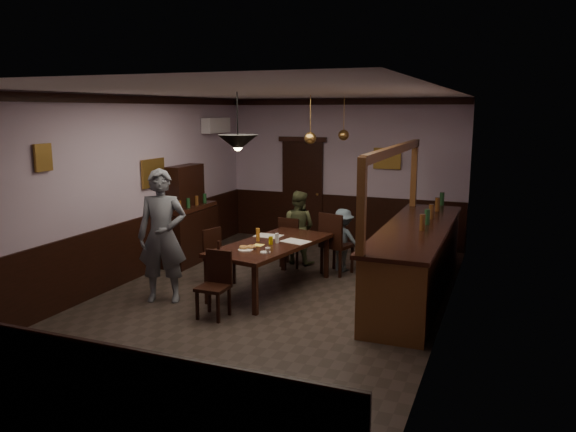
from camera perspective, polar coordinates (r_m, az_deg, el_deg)
The scene contains 31 objects.
room at distance 8.00m, azimuth -2.26°, elevation 1.64°, with size 5.01×8.01×3.01m.
dining_table at distance 8.64m, azimuth -1.73°, elevation -3.17°, with size 1.38×2.34×0.75m.
chair_far_left at distance 9.96m, azimuth 0.28°, elevation -2.43°, with size 0.40×0.40×0.90m.
chair_far_right at distance 9.50m, azimuth 4.74°, elevation -2.54°, with size 0.58×0.58×1.07m.
chair_near at distance 7.68m, azimuth -7.36°, elevation -6.56°, with size 0.39×0.39×0.90m.
chair_side at distance 9.08m, azimuth -7.25°, elevation -3.85°, with size 0.48×0.48×0.89m.
person_standing at distance 8.29m, azimuth -12.65°, elevation -2.01°, with size 0.71×0.46×1.94m, color #585B64.
person_seated_left at distance 10.16m, azimuth 1.04°, elevation -1.15°, with size 0.65×0.51×1.34m, color #464C2D.
person_seated_right at distance 9.76m, azimuth 5.57°, elevation -2.44°, with size 0.70×0.40×1.09m, color slate.
newspaper_left at distance 9.09m, azimuth -2.00°, elevation -2.03°, with size 0.42×0.30×0.01m, color silver.
newspaper_right at distance 8.70m, azimuth 0.79°, elevation -2.60°, with size 0.42×0.30×0.01m, color silver.
napkin at distance 8.49m, azimuth -3.03°, elevation -2.97°, with size 0.15×0.15×0.00m, color #FFEA5D.
saucer at distance 8.05m, azimuth -2.32°, elevation -3.70°, with size 0.15×0.15×0.01m, color white.
coffee_cup at distance 7.99m, azimuth -2.07°, elevation -3.48°, with size 0.08×0.08×0.07m, color white.
pastry_plate at distance 8.20m, azimuth -4.34°, elevation -3.44°, with size 0.22×0.22×0.01m, color white.
pastry_ring_a at distance 8.24m, azimuth -4.53°, elevation -3.17°, with size 0.13×0.13×0.04m, color #C68C47.
pastry_ring_b at distance 8.26m, azimuth -3.74°, elevation -3.13°, with size 0.13×0.13×0.04m, color #C68C47.
soda_can at distance 8.52m, azimuth -1.76°, elevation -2.51°, with size 0.07×0.07×0.12m, color yellow.
beer_glass at distance 8.74m, azimuth -3.07°, elevation -1.91°, with size 0.06×0.06×0.20m, color #BF721E.
water_glass at distance 8.61m, azimuth -1.13°, elevation -2.26°, with size 0.06×0.06×0.15m, color silver.
pepper_mill at distance 8.22m, azimuth -7.05°, elevation -3.01°, with size 0.04×0.04×0.14m, color black.
sideboard at distance 10.44m, azimuth -10.09°, elevation -0.75°, with size 0.48×1.34×1.78m.
bar_counter at distance 8.61m, azimuth 12.88°, elevation -4.28°, with size 0.93×4.00×2.25m.
door_back at distance 12.02m, azimuth 1.48°, elevation 2.56°, with size 0.90×0.06×2.10m, color black.
ac_unit at distance 11.56m, azimuth -7.31°, elevation 9.12°, with size 0.20×0.85×0.30m.
picture_left_small at distance 8.00m, azimuth -23.63°, elevation 5.46°, with size 0.04×0.28×0.36m.
picture_left_large at distance 9.88m, azimuth -13.54°, elevation 4.28°, with size 0.04×0.62×0.48m.
picture_back at distance 11.45m, azimuth 10.04°, elevation 5.77°, with size 0.55×0.04×0.42m.
pendant_iron at distance 7.75m, azimuth -5.12°, elevation 7.41°, with size 0.56×0.56×0.79m.
pendant_brass_mid at distance 9.35m, azimuth 2.27°, elevation 7.89°, with size 0.20×0.20×0.81m.
pendant_brass_far at distance 10.51m, azimuth 5.67°, elevation 8.17°, with size 0.20×0.20×0.81m.
Camera 1 is at (3.21, -7.21, 2.77)m, focal length 35.00 mm.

